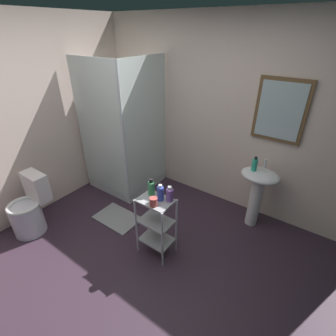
% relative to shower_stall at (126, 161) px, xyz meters
% --- Properties ---
extents(ground_plane, '(4.20, 4.20, 0.02)m').
position_rel_shower_stall_xyz_m(ground_plane, '(1.19, -1.22, -0.47)').
color(ground_plane, '#342431').
extents(wall_back, '(4.20, 0.14, 2.50)m').
position_rel_shower_stall_xyz_m(wall_back, '(1.20, 0.63, 0.79)').
color(wall_back, beige).
rests_on(wall_back, ground_plane).
extents(wall_left, '(0.10, 4.20, 2.50)m').
position_rel_shower_stall_xyz_m(wall_left, '(-0.66, -1.22, 0.79)').
color(wall_left, beige).
rests_on(wall_left, ground_plane).
extents(shower_stall, '(0.92, 0.92, 2.00)m').
position_rel_shower_stall_xyz_m(shower_stall, '(0.00, 0.00, 0.00)').
color(shower_stall, white).
rests_on(shower_stall, ground_plane).
extents(pedestal_sink, '(0.46, 0.37, 0.81)m').
position_rel_shower_stall_xyz_m(pedestal_sink, '(1.96, 0.30, 0.12)').
color(pedestal_sink, white).
rests_on(pedestal_sink, ground_plane).
extents(sink_faucet, '(0.03, 0.03, 0.10)m').
position_rel_shower_stall_xyz_m(sink_faucet, '(1.96, 0.42, 0.40)').
color(sink_faucet, silver).
rests_on(sink_faucet, pedestal_sink).
extents(toilet, '(0.37, 0.49, 0.76)m').
position_rel_shower_stall_xyz_m(toilet, '(-0.29, -1.45, -0.15)').
color(toilet, white).
rests_on(toilet, ground_plane).
extents(storage_cart, '(0.38, 0.28, 0.74)m').
position_rel_shower_stall_xyz_m(storage_cart, '(1.23, -0.82, -0.03)').
color(storage_cart, silver).
rests_on(storage_cart, ground_plane).
extents(hand_soap_bottle, '(0.06, 0.06, 0.18)m').
position_rel_shower_stall_xyz_m(hand_soap_bottle, '(1.88, 0.26, 0.43)').
color(hand_soap_bottle, '#2DBC99').
rests_on(hand_soap_bottle, pedestal_sink).
extents(body_wash_bottle_green, '(0.07, 0.07, 0.19)m').
position_rel_shower_stall_xyz_m(body_wash_bottle_green, '(1.13, -0.76, 0.36)').
color(body_wash_bottle_green, '#3D985A').
rests_on(body_wash_bottle_green, storage_cart).
extents(shampoo_bottle_blue, '(0.07, 0.07, 0.18)m').
position_rel_shower_stall_xyz_m(shampoo_bottle_blue, '(1.27, -0.78, 0.36)').
color(shampoo_bottle_blue, '#3147B9').
rests_on(shampoo_bottle_blue, storage_cart).
extents(conditioner_bottle_purple, '(0.08, 0.08, 0.17)m').
position_rel_shower_stall_xyz_m(conditioner_bottle_purple, '(1.35, -0.74, 0.35)').
color(conditioner_bottle_purple, '#7F50A8').
rests_on(conditioner_bottle_purple, storage_cart).
extents(rinse_cup, '(0.08, 0.08, 0.09)m').
position_rel_shower_stall_xyz_m(rinse_cup, '(1.27, -0.90, 0.32)').
color(rinse_cup, '#B24742').
rests_on(rinse_cup, storage_cart).
extents(bath_mat, '(0.60, 0.40, 0.02)m').
position_rel_shower_stall_xyz_m(bath_mat, '(0.44, -0.69, -0.45)').
color(bath_mat, gray).
rests_on(bath_mat, ground_plane).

